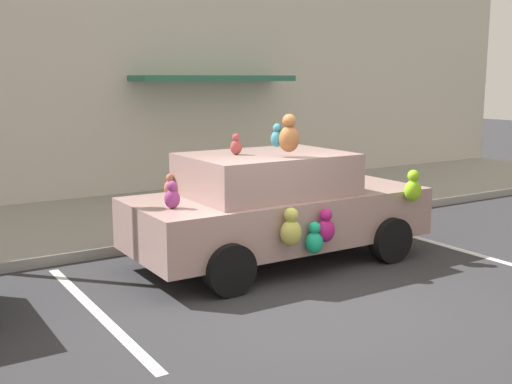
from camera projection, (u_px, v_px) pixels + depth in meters
The scene contains 7 objects.
ground_plane at pixel (300, 304), 7.20m from camera, with size 60.00×60.00×0.00m, color #2D2D30.
sidewalk at pixel (137, 217), 11.35m from camera, with size 24.00×4.00×0.15m, color gray.
storefront_building at pixel (93, 46), 12.59m from camera, with size 24.00×1.25×6.40m.
parking_stripe_front at pixel (437, 243), 9.81m from camera, with size 0.12×3.60×0.01m, color silver.
parking_stripe_rear at pixel (96, 311), 6.95m from camera, with size 0.12×3.60×0.01m, color silver.
plush_covered_car at pixel (276, 206), 8.71m from camera, with size 4.19×2.09×2.10m.
teddy_bear_on_sidewalk at pixel (267, 197), 11.43m from camera, with size 0.30×0.25×0.57m.
Camera 1 is at (-4.08, -5.53, 2.55)m, focal length 44.02 mm.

